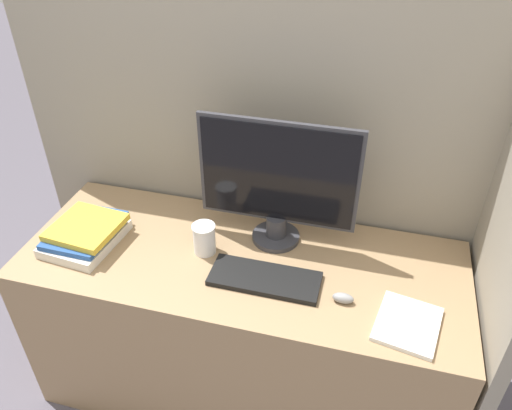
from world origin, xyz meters
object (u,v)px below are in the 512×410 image
monitor (277,184)px  coffee_cup (204,239)px  book_stack (85,233)px  mouse (343,298)px  keyboard (265,279)px

monitor → coffee_cup: bearing=-148.9°
monitor → book_stack: (-0.70, -0.21, -0.21)m
mouse → book_stack: 1.00m
keyboard → coffee_cup: size_ratio=3.24×
keyboard → coffee_cup: bearing=159.5°
book_stack → keyboard: bearing=-2.4°
coffee_cup → keyboard: bearing=-20.5°
keyboard → mouse: 0.28m
keyboard → coffee_cup: coffee_cup is taller
mouse → book_stack: size_ratio=0.23×
keyboard → book_stack: book_stack is taller
mouse → keyboard: bearing=173.9°
keyboard → coffee_cup: (-0.26, 0.10, 0.05)m
mouse → book_stack: bearing=176.5°
keyboard → coffee_cup: 0.28m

